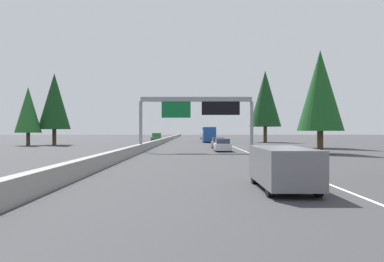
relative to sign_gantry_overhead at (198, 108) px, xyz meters
The scene contains 17 objects.
ground_plane 23.61m from the sign_gantry_overhead, 15.15° to the left, with size 320.00×320.00×0.00m, color #38383A.
median_barrier 43.00m from the sign_gantry_overhead, ahead, with size 180.00×0.56×0.90m, color gray.
shoulder_stripe_right 33.12m from the sign_gantry_overhead, ahead, with size 160.00×0.16×0.01m, color silver.
shoulder_stripe_median 33.17m from the sign_gantry_overhead, 10.16° to the left, with size 160.00×0.16×0.01m, color silver.
sign_gantry_overhead is the anchor object (origin of this frame).
minivan_near_right 27.06m from the sign_gantry_overhead, behind, with size 5.00×1.95×1.69m.
sedan_near_center 5.38m from the sign_gantry_overhead, 57.75° to the right, with size 4.40×1.80×1.47m.
sedan_mid_left 10.69m from the sign_gantry_overhead, 17.28° to the right, with size 4.40×1.80×1.47m.
pickup_mid_right 69.97m from the sign_gantry_overhead, ahead, with size 5.60×2.00×1.86m.
bus_mid_center 37.56m from the sign_gantry_overhead, ahead, with size 11.50×2.55×3.10m.
box_truck_far_right 60.40m from the sign_gantry_overhead, ahead, with size 8.50×2.40×2.95m.
oncoming_near 45.33m from the sign_gantry_overhead, 11.29° to the left, with size 5.60×2.00×1.86m.
conifer_right_near 13.03m from the sign_gantry_overhead, 102.07° to the right, with size 4.73×4.73×10.74m.
conifer_right_mid 19.53m from the sign_gantry_overhead, 60.34° to the right, with size 5.73×5.73×13.02m.
conifer_right_far 38.52m from the sign_gantry_overhead, 21.89° to the right, with size 6.46×6.46×14.68m.
conifer_left_near 32.68m from the sign_gantry_overhead, 55.47° to the left, with size 4.13×4.13×9.38m.
conifer_left_mid 31.74m from the sign_gantry_overhead, 48.36° to the left, with size 5.27×5.27×11.98m.
Camera 1 is at (-4.11, -5.50, 2.37)m, focal length 35.36 mm.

